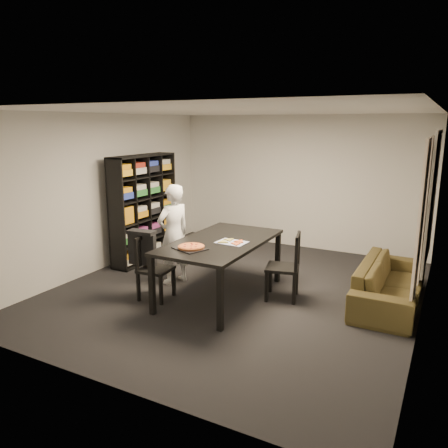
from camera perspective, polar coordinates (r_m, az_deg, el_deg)
The scene contains 16 objects.
room at distance 6.24m, azimuth 1.76°, elevation 2.52°, with size 5.01×5.51×2.61m.
window_pane at distance 6.19m, azimuth 25.59°, elevation 3.04°, with size 0.02×1.40×1.60m, color black.
window_frame at distance 6.19m, azimuth 25.54°, elevation 3.04°, with size 0.03×1.52×1.72m, color white.
curtain_left at distance 5.75m, azimuth 24.15°, elevation -1.08°, with size 0.03×0.70×2.25m, color beige.
curtain_right at distance 6.76m, azimuth 24.80°, elevation 0.84°, with size 0.03×0.70×2.25m, color beige.
bookshelf at distance 7.94m, azimuth -10.41°, elevation 2.02°, with size 0.35×1.50×1.90m, color black.
dining_table at distance 6.14m, azimuth -0.44°, elevation -2.82°, with size 1.11×2.00×0.83m.
chair_left at distance 6.26m, azimuth -9.62°, elevation -5.03°, with size 0.46×0.46×0.91m.
chair_right at distance 6.19m, azimuth 8.51°, elevation -4.93°, with size 0.54×0.54×0.96m.
draped_jacket at distance 6.26m, azimuth -10.66°, elevation -2.87°, with size 0.43×0.22×0.50m.
person at distance 6.74m, azimuth -6.61°, elevation -1.35°, with size 0.56×0.37×1.55m, color white.
baking_tray at distance 5.72m, azimuth -4.49°, elevation -3.20°, with size 0.40×0.32×0.01m, color black.
pepperoni_pizza at distance 5.73m, azimuth -4.30°, elevation -2.97°, with size 0.35×0.35×0.03m.
kitchen_towel at distance 6.00m, azimuth 1.02°, elevation -2.42°, with size 0.40×0.30×0.01m, color silver.
pizza_slices at distance 6.00m, azimuth 1.04°, elevation -2.31°, with size 0.37×0.31×0.01m, color gold, non-canonical shape.
sofa at distance 6.48m, azimuth 20.86°, elevation -7.20°, with size 1.98×0.78×0.58m, color #3A3417.
Camera 1 is at (2.69, -5.51, 2.44)m, focal length 35.00 mm.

